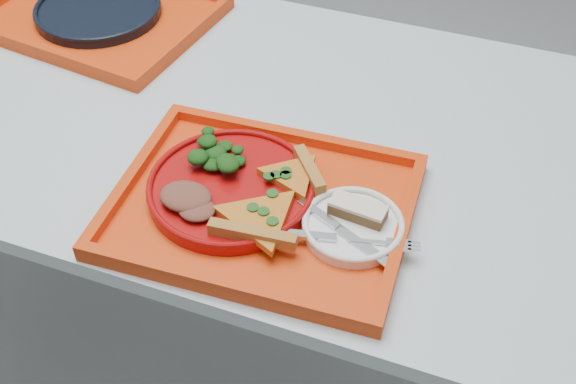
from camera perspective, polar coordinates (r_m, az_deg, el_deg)
The scene contains 14 objects.
ground at distance 1.91m, azimuth -8.09°, elevation -10.55°, with size 10.00×10.00×0.00m, color gray.
table at distance 1.42m, azimuth -10.80°, elevation 5.33°, with size 1.60×0.80×0.75m.
tray_main at distance 1.11m, azimuth -2.06°, elevation -1.37°, with size 0.45×0.35×0.01m, color red.
tray_far at distance 1.60m, azimuth -14.66°, elevation 13.21°, with size 0.45×0.35×0.01m, color red.
dinner_plate at distance 1.12m, azimuth -4.49°, elevation 0.20°, with size 0.26×0.26×0.02m, color #980A0A.
side_plate at distance 1.07m, azimuth 5.14°, elevation -2.82°, with size 0.15×0.15×0.01m, color white.
navy_plate at distance 1.60m, azimuth -14.76°, elevation 13.63°, with size 0.26×0.26×0.02m, color black.
pizza_slice_a at distance 1.06m, azimuth -2.25°, elevation -1.92°, with size 0.15×0.13×0.02m, color gold, non-canonical shape.
pizza_slice_b at distance 1.12m, azimuth 0.34°, elevation 1.46°, with size 0.11×0.10×0.02m, color gold, non-canonical shape.
salad_heap at distance 1.15m, azimuth -5.64°, elevation 3.44°, with size 0.08×0.07×0.04m, color black.
meat_portion at distance 1.09m, azimuth -8.08°, elevation -0.37°, with size 0.08×0.06×0.02m, color brown.
dessert_bar at distance 1.07m, azimuth 5.54°, elevation -1.41°, with size 0.09×0.04×0.02m.
knife at distance 1.05m, azimuth 4.57°, elevation -3.22°, with size 0.18×0.02×0.01m, color silver.
fork at distance 1.04m, azimuth 4.65°, elevation -3.73°, with size 0.18×0.02×0.01m, color silver.
Camera 1 is at (0.62, -0.92, 1.55)m, focal length 45.00 mm.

